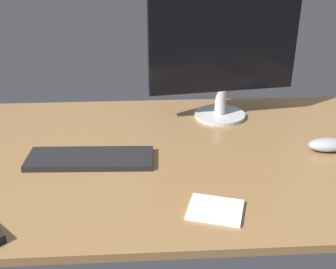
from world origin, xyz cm
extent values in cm
cube|color=olive|center=(0.00, 0.00, 1.00)|extent=(140.00, 84.00, 2.00)
cylinder|color=#BDBDBD|center=(12.76, 24.75, 2.63)|extent=(17.26, 17.26, 1.25)
cylinder|color=#BDBDBD|center=(12.76, 24.75, 7.45)|extent=(3.85, 3.85, 8.39)
cube|color=black|center=(12.76, 24.75, 30.55)|extent=(48.55, 9.45, 37.82)
cube|color=black|center=(-28.09, -4.22, 2.82)|extent=(34.65, 13.16, 1.63)
ellipsoid|color=#999EA5|center=(39.28, -1.94, 3.83)|extent=(11.27, 6.03, 3.66)
cube|color=white|center=(2.33, -29.23, 2.42)|extent=(14.41, 12.87, 0.84)
camera|label=1|loc=(-12.98, -105.66, 57.65)|focal=44.64mm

